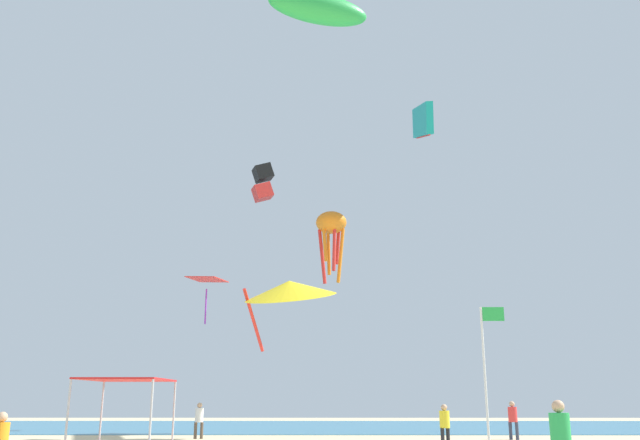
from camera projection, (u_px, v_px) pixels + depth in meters
The scene contains 13 objects.
ocean_strip at pixel (329, 426), 48.47m from camera, with size 110.00×24.76×0.03m, color teal.
canopy_tent at pixel (127, 383), 22.31m from camera, with size 2.64×3.30×2.57m.
person_near_tent at pixel (445, 422), 26.98m from camera, with size 0.41×0.41×1.71m.
person_central at pixel (561, 436), 14.83m from camera, with size 0.45×0.50×1.88m.
person_rightmost at pixel (199, 417), 33.44m from camera, with size 0.46×0.41×1.74m.
person_far_shore at pixel (513, 417), 32.65m from camera, with size 0.43×0.43×1.82m.
banner_flag at pixel (487, 375), 16.44m from camera, with size 0.61×0.06×4.16m.
kite_diamond_red at pixel (207, 282), 35.28m from camera, with size 2.18×2.18×2.44m.
kite_box_black at pixel (263, 183), 48.08m from camera, with size 1.76×1.58×2.84m.
kite_parafoil_teal at pixel (422, 122), 43.04m from camera, with size 0.55×6.71×4.06m.
kite_inflatable_green at pixel (318, 8), 30.45m from camera, with size 5.02×3.12×1.86m.
kite_octopus_orange at pixel (331, 226), 42.23m from camera, with size 2.76×2.76×4.61m.
kite_delta_yellow at pixel (290, 289), 34.14m from camera, with size 6.14×6.17×4.07m.
Camera 1 is at (-0.37, -19.49, 1.89)m, focal length 37.40 mm.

